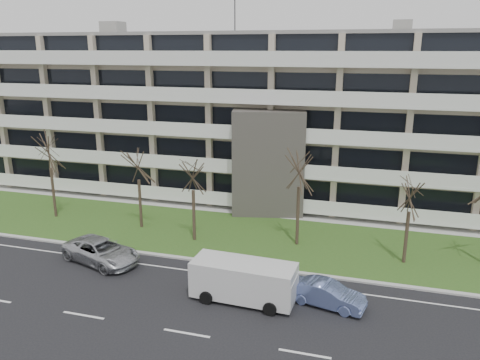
% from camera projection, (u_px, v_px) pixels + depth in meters
% --- Properties ---
extents(ground, '(160.00, 160.00, 0.00)m').
position_uv_depth(ground, '(187.00, 333.00, 23.68)').
color(ground, black).
rests_on(ground, ground).
extents(grass_verge, '(90.00, 10.00, 0.06)m').
position_uv_depth(grass_verge, '(251.00, 237.00, 35.70)').
color(grass_verge, '#2A531B').
rests_on(grass_verge, ground).
extents(curb, '(90.00, 0.35, 0.12)m').
position_uv_depth(curb, '(232.00, 264.00, 31.07)').
color(curb, '#B2B2AD').
rests_on(curb, ground).
extents(sidewalk, '(90.00, 2.00, 0.08)m').
position_uv_depth(sidewalk, '(267.00, 213.00, 40.78)').
color(sidewalk, '#B2B2AD').
rests_on(sidewalk, ground).
extents(lane_edge_line, '(90.00, 0.12, 0.01)m').
position_uv_depth(lane_edge_line, '(226.00, 275.00, 29.69)').
color(lane_edge_line, white).
rests_on(lane_edge_line, ground).
extents(apartment_building, '(60.50, 15.10, 18.75)m').
position_uv_depth(apartment_building, '(284.00, 116.00, 45.02)').
color(apartment_building, '#C1B096').
rests_on(apartment_building, ground).
extents(silver_pickup, '(6.20, 4.22, 1.58)m').
position_uv_depth(silver_pickup, '(101.00, 251.00, 31.35)').
color(silver_pickup, '#B3B5BB').
rests_on(silver_pickup, ground).
extents(blue_sedan, '(4.47, 2.38, 1.40)m').
position_uv_depth(blue_sedan, '(327.00, 294.00, 26.07)').
color(blue_sedan, '#7589CC').
rests_on(blue_sedan, ground).
extents(white_van, '(6.01, 2.66, 2.29)m').
position_uv_depth(white_van, '(245.00, 278.00, 26.47)').
color(white_van, silver).
rests_on(white_van, ground).
extents(tree_1, '(3.85, 3.85, 7.70)m').
position_uv_depth(tree_1, '(48.00, 148.00, 38.35)').
color(tree_1, '#382B21').
rests_on(tree_1, ground).
extents(tree_2, '(3.56, 3.56, 7.12)m').
position_uv_depth(tree_2, '(138.00, 161.00, 36.13)').
color(tree_2, '#382B21').
rests_on(tree_2, ground).
extents(tree_3, '(3.50, 3.50, 7.01)m').
position_uv_depth(tree_3, '(193.00, 170.00, 33.65)').
color(tree_3, '#382B21').
rests_on(tree_3, ground).
extents(tree_4, '(3.95, 3.95, 7.90)m').
position_uv_depth(tree_4, '(300.00, 163.00, 32.66)').
color(tree_4, '#382B21').
rests_on(tree_4, ground).
extents(tree_5, '(3.24, 3.24, 6.48)m').
position_uv_depth(tree_5, '(411.00, 191.00, 30.08)').
color(tree_5, '#382B21').
rests_on(tree_5, ground).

